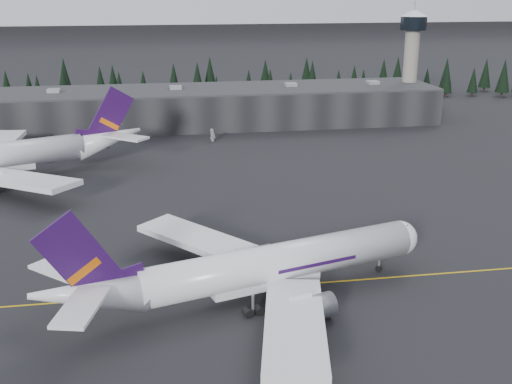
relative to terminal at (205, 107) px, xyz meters
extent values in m
plane|color=black|center=(0.00, -125.00, -6.30)|extent=(1400.00, 1400.00, 0.00)
cube|color=gold|center=(0.00, -127.00, -6.29)|extent=(400.00, 0.40, 0.02)
cube|color=black|center=(0.00, 0.00, -0.30)|extent=(160.00, 30.00, 12.00)
cube|color=#333335|center=(0.00, 0.00, 6.00)|extent=(160.00, 30.00, 0.60)
cylinder|color=gray|center=(75.00, 3.00, 9.70)|extent=(5.20, 5.20, 32.00)
cylinder|color=black|center=(75.00, 3.00, 26.95)|extent=(9.20, 9.20, 4.50)
cone|color=silver|center=(75.00, 3.00, 30.40)|extent=(10.00, 10.00, 2.00)
cube|color=black|center=(0.00, 37.00, 1.20)|extent=(360.00, 20.00, 15.00)
cylinder|color=white|center=(-0.17, -129.51, -0.85)|extent=(45.46, 18.12, 5.94)
sphere|color=white|center=(21.75, -123.31, -0.85)|extent=(5.94, 5.94, 5.94)
cone|color=white|center=(-28.76, -137.60, 0.04)|extent=(17.63, 10.25, 8.60)
cube|color=white|center=(-10.07, -116.36, -2.44)|extent=(24.92, 25.52, 2.54)
cylinder|color=#9B9EA4|center=(-2.87, -119.98, -4.12)|extent=(7.22, 5.37, 3.76)
cube|color=white|center=(-1.71, -145.90, -2.44)|extent=(13.61, 28.80, 2.54)
cylinder|color=#9B9EA4|center=(2.52, -139.04, -4.12)|extent=(7.22, 5.37, 3.76)
cube|color=#290E43|center=(-29.24, -137.73, 5.09)|extent=(12.21, 3.89, 14.75)
cube|color=#C4570B|center=(-29.05, -137.68, 3.60)|extent=(4.80, 1.85, 3.63)
cube|color=white|center=(-32.29, -132.42, 1.43)|extent=(10.92, 10.79, 0.50)
cube|color=white|center=(-29.05, -143.85, 1.43)|extent=(6.99, 11.66, 0.50)
cylinder|color=black|center=(17.94, -124.39, -4.81)|extent=(0.50, 0.50, 2.97)
cylinder|color=black|center=(-8.05, -127.11, -4.81)|extent=(0.50, 0.50, 2.97)
cylinder|color=black|center=(-5.63, -135.69, -4.81)|extent=(0.50, 0.50, 2.97)
cone|color=white|center=(-30.28, -47.33, 0.84)|extent=(19.90, 12.99, 9.69)
cube|color=white|center=(-49.05, -73.09, -1.95)|extent=(29.47, 27.23, 2.86)
cube|color=#2E0F46|center=(-29.76, -47.13, 6.53)|extent=(13.39, 5.60, 16.62)
cube|color=orange|center=(-29.97, -47.21, 4.86)|extent=(5.30, 2.54, 4.09)
cube|color=white|center=(-25.79, -52.77, 2.40)|extent=(12.70, 11.62, 0.56)
cube|color=white|center=(-30.60, -40.28, 2.40)|extent=(6.87, 12.91, 0.56)
cylinder|color=black|center=(-52.42, -61.24, -4.63)|extent=(0.56, 0.56, 3.35)
cylinder|color=black|center=(-56.03, -51.87, -4.63)|extent=(0.56, 0.56, 3.35)
imported|color=silver|center=(-32.68, -17.28, -5.60)|extent=(4.13, 5.54, 1.40)
imported|color=silver|center=(-0.15, -25.37, -5.61)|extent=(4.28, 2.31, 1.38)
camera|label=1|loc=(-19.25, -219.19, 40.42)|focal=45.00mm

